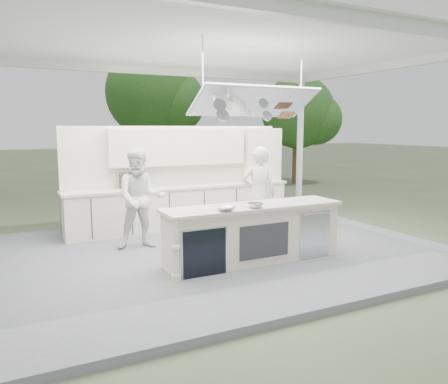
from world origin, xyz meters
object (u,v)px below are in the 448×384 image
demo_island (252,233)px  back_counter (182,207)px  head_chef (259,194)px  sous_chef (141,199)px

demo_island → back_counter: 2.82m
back_counter → head_chef: (0.96, -1.70, 0.45)m
back_counter → sous_chef: size_ratio=2.74×
back_counter → sous_chef: (-1.25, -1.19, 0.45)m
demo_island → sous_chef: size_ratio=1.67×
sous_chef → back_counter: bearing=54.0°
demo_island → back_counter: bearing=93.6°
sous_chef → head_chef: bearing=-2.6°
demo_island → sous_chef: bearing=131.5°
sous_chef → demo_island: bearing=-38.1°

